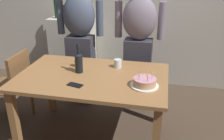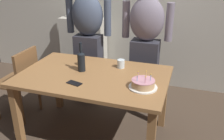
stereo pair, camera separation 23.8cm
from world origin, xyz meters
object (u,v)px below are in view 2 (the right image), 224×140
at_px(birthday_cake, 143,84).
at_px(cell_phone, 74,83).
at_px(wine_bottle, 81,60).
at_px(water_glass_far, 81,61).
at_px(person_man_bearded, 88,39).
at_px(water_glass_near, 121,64).
at_px(person_woman_cardigan, 145,44).
at_px(dining_chair, 21,78).

bearing_deg(birthday_cake, cell_phone, -169.39).
height_order(birthday_cake, wine_bottle, wine_bottle).
xyz_separation_m(water_glass_far, cell_phone, (0.13, -0.44, -0.04)).
relative_size(water_glass_far, wine_bottle, 0.28).
bearing_deg(person_man_bearded, water_glass_near, 139.98).
bearing_deg(cell_phone, wine_bottle, 116.10).
distance_m(water_glass_far, person_woman_cardigan, 0.83).
xyz_separation_m(cell_phone, dining_chair, (-0.88, 0.33, -0.23)).
relative_size(birthday_cake, water_glass_near, 2.87).
bearing_deg(person_man_bearded, dining_chair, 48.86).
xyz_separation_m(cell_phone, person_man_bearded, (-0.29, 1.01, 0.13)).
height_order(wine_bottle, person_woman_cardigan, person_woman_cardigan).
relative_size(cell_phone, person_woman_cardigan, 0.09).
relative_size(water_glass_far, person_man_bearded, 0.05).
relative_size(cell_phone, person_man_bearded, 0.09).
height_order(birthday_cake, dining_chair, birthday_cake).
xyz_separation_m(water_glass_near, water_glass_far, (-0.43, -0.07, -0.00)).
relative_size(water_glass_near, dining_chair, 0.10).
xyz_separation_m(person_man_bearded, dining_chair, (-0.59, -0.67, -0.36)).
bearing_deg(wine_bottle, water_glass_far, 115.32).
relative_size(birthday_cake, water_glass_far, 3.00).
distance_m(water_glass_far, dining_chair, 0.80).
distance_m(water_glass_far, wine_bottle, 0.17).
xyz_separation_m(water_glass_far, dining_chair, (-0.75, -0.11, -0.27)).
xyz_separation_m(birthday_cake, cell_phone, (-0.63, -0.12, -0.03)).
height_order(water_glass_near, water_glass_far, water_glass_near).
bearing_deg(water_glass_far, water_glass_near, 8.78).
bearing_deg(birthday_cake, wine_bottle, 165.21).
bearing_deg(water_glass_near, wine_bottle, -150.16).
bearing_deg(wine_bottle, cell_phone, -78.58).
distance_m(water_glass_near, wine_bottle, 0.43).
bearing_deg(dining_chair, cell_phone, 69.12).
bearing_deg(cell_phone, water_glass_far, 120.82).
bearing_deg(person_woman_cardigan, water_glass_near, 71.78).
height_order(water_glass_near, person_woman_cardigan, person_woman_cardigan).
height_order(water_glass_far, wine_bottle, wine_bottle).
height_order(cell_phone, dining_chair, dining_chair).
relative_size(birthday_cake, person_woman_cardigan, 0.16).
bearing_deg(birthday_cake, person_woman_cardigan, 100.24).
height_order(wine_bottle, person_man_bearded, person_man_bearded).
bearing_deg(person_woman_cardigan, cell_phone, 65.05).
bearing_deg(water_glass_near, dining_chair, -171.53).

